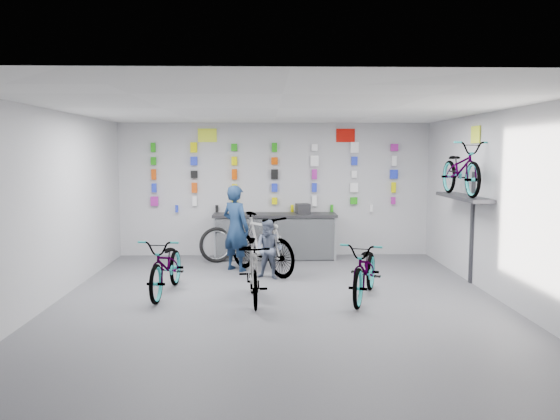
{
  "coord_description": "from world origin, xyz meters",
  "views": [
    {
      "loc": [
        -0.2,
        -8.34,
        2.33
      ],
      "look_at": [
        0.06,
        1.4,
        1.31
      ],
      "focal_mm": 35.0,
      "sensor_mm": 36.0,
      "label": 1
    }
  ],
  "objects_px": {
    "counter": "(275,237)",
    "bike_right": "(366,269)",
    "bike_left": "(167,265)",
    "bike_service": "(261,243)",
    "clerk": "(236,228)",
    "bike_center": "(253,272)",
    "customer": "(269,249)"
  },
  "relations": [
    {
      "from": "bike_left",
      "to": "bike_right",
      "type": "distance_m",
      "value": 3.25
    },
    {
      "from": "bike_left",
      "to": "bike_center",
      "type": "bearing_deg",
      "value": -16.28
    },
    {
      "from": "bike_center",
      "to": "bike_right",
      "type": "height_order",
      "value": "bike_center"
    },
    {
      "from": "bike_right",
      "to": "counter",
      "type": "bearing_deg",
      "value": 132.0
    },
    {
      "from": "bike_service",
      "to": "customer",
      "type": "distance_m",
      "value": 0.48
    },
    {
      "from": "counter",
      "to": "bike_right",
      "type": "relative_size",
      "value": 1.48
    },
    {
      "from": "bike_center",
      "to": "clerk",
      "type": "bearing_deg",
      "value": 95.19
    },
    {
      "from": "bike_service",
      "to": "customer",
      "type": "xyz_separation_m",
      "value": [
        0.15,
        -0.46,
        -0.04
      ]
    },
    {
      "from": "bike_left",
      "to": "customer",
      "type": "xyz_separation_m",
      "value": [
        1.7,
        1.06,
        0.07
      ]
    },
    {
      "from": "counter",
      "to": "clerk",
      "type": "distance_m",
      "value": 1.46
    },
    {
      "from": "bike_left",
      "to": "clerk",
      "type": "height_order",
      "value": "clerk"
    },
    {
      "from": "customer",
      "to": "clerk",
      "type": "bearing_deg",
      "value": 151.85
    },
    {
      "from": "bike_left",
      "to": "bike_service",
      "type": "distance_m",
      "value": 2.17
    },
    {
      "from": "bike_left",
      "to": "bike_service",
      "type": "xyz_separation_m",
      "value": [
        1.54,
        1.52,
        0.11
      ]
    },
    {
      "from": "bike_right",
      "to": "customer",
      "type": "relative_size",
      "value": 1.66
    },
    {
      "from": "bike_left",
      "to": "clerk",
      "type": "bearing_deg",
      "value": 64.2
    },
    {
      "from": "bike_left",
      "to": "customer",
      "type": "height_order",
      "value": "customer"
    },
    {
      "from": "bike_left",
      "to": "bike_center",
      "type": "distance_m",
      "value": 1.54
    },
    {
      "from": "bike_left",
      "to": "customer",
      "type": "relative_size",
      "value": 1.67
    },
    {
      "from": "bike_center",
      "to": "customer",
      "type": "relative_size",
      "value": 1.47
    },
    {
      "from": "customer",
      "to": "counter",
      "type": "bearing_deg",
      "value": 106.28
    },
    {
      "from": "bike_center",
      "to": "bike_right",
      "type": "xyz_separation_m",
      "value": [
        1.79,
        0.15,
        -0.01
      ]
    },
    {
      "from": "counter",
      "to": "bike_right",
      "type": "distance_m",
      "value": 3.64
    },
    {
      "from": "bike_center",
      "to": "customer",
      "type": "xyz_separation_m",
      "value": [
        0.26,
        1.6,
        0.06
      ]
    },
    {
      "from": "bike_center",
      "to": "bike_service",
      "type": "height_order",
      "value": "bike_service"
    },
    {
      "from": "counter",
      "to": "bike_left",
      "type": "height_order",
      "value": "counter"
    },
    {
      "from": "counter",
      "to": "bike_center",
      "type": "height_order",
      "value": "counter"
    },
    {
      "from": "bike_right",
      "to": "customer",
      "type": "xyz_separation_m",
      "value": [
        -1.53,
        1.45,
        0.07
      ]
    },
    {
      "from": "bike_center",
      "to": "bike_left",
      "type": "bearing_deg",
      "value": 155.04
    },
    {
      "from": "bike_left",
      "to": "bike_center",
      "type": "xyz_separation_m",
      "value": [
        1.44,
        -0.54,
        0.0
      ]
    },
    {
      "from": "bike_left",
      "to": "bike_service",
      "type": "bearing_deg",
      "value": 48.73
    },
    {
      "from": "bike_center",
      "to": "bike_right",
      "type": "relative_size",
      "value": 0.89
    }
  ]
}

